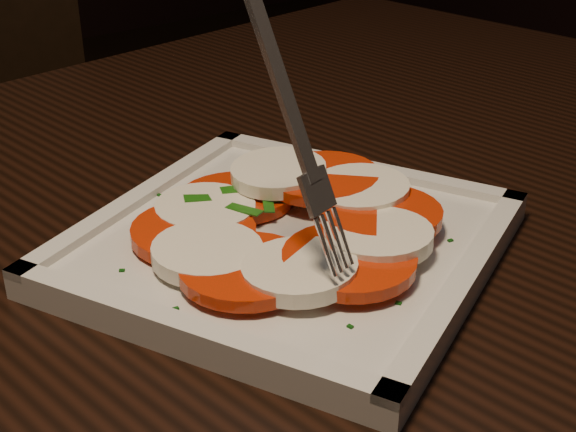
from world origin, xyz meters
TOP-DOWN VIEW (x-y plane):
  - table at (-0.12, -0.11)m, footprint 1.29×0.94m
  - plate at (-0.16, -0.19)m, footprint 0.34×0.34m
  - caprese_salad at (-0.16, -0.19)m, footprint 0.22×0.21m
  - fork at (-0.19, -0.22)m, footprint 0.05×0.09m

SIDE VIEW (x-z plane):
  - table at x=-0.12m, z-range 0.28..1.03m
  - plate at x=-0.16m, z-range 0.75..0.76m
  - caprese_salad at x=-0.16m, z-range 0.76..0.79m
  - fork at x=-0.19m, z-range 0.79..0.97m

